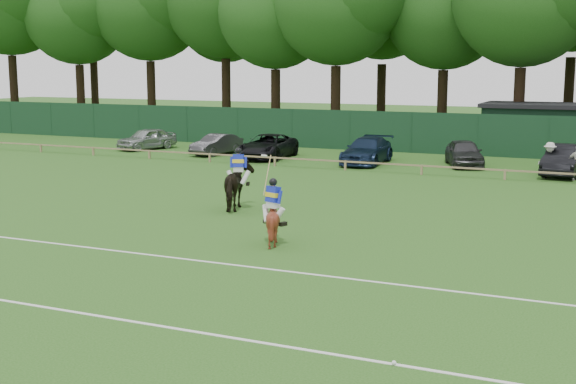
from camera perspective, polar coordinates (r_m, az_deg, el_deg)
The scene contains 18 objects.
ground at distance 22.27m, azimuth -4.35°, elevation -4.63°, with size 160.00×160.00×0.00m, color #1E4C14.
horse_dark at distance 28.88m, azimuth -3.67°, elevation 0.47°, with size 0.98×2.14×1.81m, color black.
horse_chestnut at distance 23.36m, azimuth -1.11°, elevation -2.16°, with size 1.14×1.29×1.42m, color maroon.
sedan_silver at distance 49.96m, azimuth -10.42°, elevation 3.91°, with size 1.62×4.02×1.37m, color #A5A8AA.
sedan_grey at distance 46.48m, azimuth -5.32°, elevation 3.53°, with size 1.30×3.73×1.23m, color #313134.
suv_black at distance 44.50m, azimuth -1.51°, elevation 3.40°, with size 2.30×4.99×1.39m, color black.
sedan_navy at distance 42.31m, azimuth 5.88°, elevation 3.06°, with size 2.00×4.91×1.42m, color #111F36.
hatch_grey at distance 42.18m, azimuth 12.92°, elevation 2.85°, with size 1.68×4.17×1.42m, color #323235.
estate_black at distance 40.08m, azimuth 19.80°, elevation 2.25°, with size 1.60×4.59×1.51m, color black.
spectator_left at distance 39.39m, azimuth 18.81°, elevation 2.30°, with size 1.08×0.62×1.67m, color beige.
rider_dark at distance 28.75m, azimuth -3.69°, elevation 2.02°, with size 0.91×0.54×1.41m.
rider_chestnut at distance 23.22m, azimuth -1.14°, elevation -0.53°, with size 0.92×0.75×2.05m.
polo_ball at distance 14.48m, azimuth 7.86°, elevation -12.43°, with size 0.09×0.09×0.09m, color silver.
pitch_lines at distance 19.38m, azimuth -9.32°, elevation -6.88°, with size 60.00×5.10×0.01m.
pitch_rail at distance 38.70m, azimuth 8.45°, elevation 2.01°, with size 62.10×0.10×0.50m.
perimeter_fence at distance 47.30m, azimuth 11.46°, elevation 4.26°, with size 92.08×0.08×2.50m.
utility_shed at distance 49.31m, azimuth 19.08°, elevation 4.47°, with size 8.40×4.40×3.04m.
tree_row at distance 54.87m, azimuth 15.32°, elevation 3.50°, with size 96.00×12.00×21.00m, color #26561C, non-canonical shape.
Camera 1 is at (10.35, -18.96, 5.44)m, focal length 48.00 mm.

